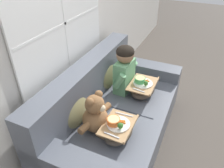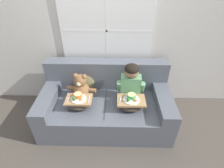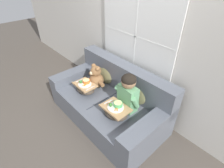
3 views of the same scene
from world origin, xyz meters
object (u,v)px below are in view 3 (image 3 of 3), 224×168
(throw_pillow_behind_teddy, at_px, (106,73))
(lap_tray_child, at_px, (116,111))
(teddy_bear, at_px, (96,78))
(child_figure, at_px, (128,91))
(couch, at_px, (110,101))
(throw_pillow_behind_child, at_px, (138,92))
(lap_tray_teddy, at_px, (85,87))

(throw_pillow_behind_teddy, bearing_deg, lap_tray_child, -31.79)
(teddy_bear, bearing_deg, child_figure, 0.36)
(couch, bearing_deg, throw_pillow_behind_child, 32.65)
(teddy_bear, xyz_separation_m, lap_tray_teddy, (-0.00, -0.22, -0.09))
(couch, relative_size, lap_tray_teddy, 5.17)
(throw_pillow_behind_teddy, xyz_separation_m, child_figure, (0.72, -0.22, 0.13))
(throw_pillow_behind_teddy, xyz_separation_m, lap_tray_teddy, (-0.00, -0.44, -0.10))
(throw_pillow_behind_teddy, relative_size, teddy_bear, 0.92)
(throw_pillow_behind_child, bearing_deg, child_figure, -90.02)
(lap_tray_child, xyz_separation_m, lap_tray_teddy, (-0.72, 0.00, 0.00))
(throw_pillow_behind_teddy, bearing_deg, throw_pillow_behind_child, 0.00)
(child_figure, height_order, teddy_bear, child_figure)
(lap_tray_teddy, bearing_deg, child_figure, 17.48)
(throw_pillow_behind_child, distance_m, throw_pillow_behind_teddy, 0.72)
(throw_pillow_behind_child, height_order, teddy_bear, teddy_bear)
(couch, relative_size, child_figure, 3.29)
(throw_pillow_behind_teddy, bearing_deg, child_figure, -16.90)
(couch, xyz_separation_m, child_figure, (0.36, 0.01, 0.41))
(couch, bearing_deg, throw_pillow_behind_teddy, 147.35)
(throw_pillow_behind_child, distance_m, lap_tray_child, 0.46)
(teddy_bear, bearing_deg, throw_pillow_behind_child, 17.22)
(couch, distance_m, child_figure, 0.55)
(couch, distance_m, throw_pillow_behind_child, 0.51)
(couch, relative_size, throw_pillow_behind_teddy, 4.64)
(lap_tray_child, distance_m, lap_tray_teddy, 0.72)
(throw_pillow_behind_teddy, relative_size, lap_tray_child, 1.05)
(teddy_bear, bearing_deg, couch, -1.16)
(child_figure, bearing_deg, teddy_bear, -179.64)
(throw_pillow_behind_teddy, distance_m, lap_tray_child, 0.85)
(couch, bearing_deg, lap_tray_child, -30.90)
(throw_pillow_behind_child, relative_size, throw_pillow_behind_teddy, 1.00)
(throw_pillow_behind_child, relative_size, teddy_bear, 0.92)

